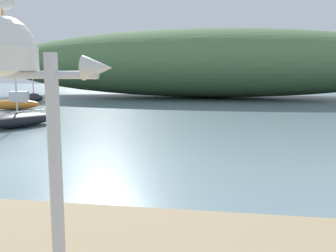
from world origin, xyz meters
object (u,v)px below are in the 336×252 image
at_px(motorboat_inner_mooring, 16,103).
at_px(sailboat_mid_channel, 34,97).
at_px(sailboat_west_reach, 18,120).
at_px(mast_structure, 17,75).
at_px(seagull_on_radar, 3,2).

bearing_deg(motorboat_inner_mooring, sailboat_mid_channel, 108.68).
bearing_deg(sailboat_west_reach, mast_structure, -58.94).
bearing_deg(motorboat_inner_mooring, sailboat_west_reach, -58.63).
bearing_deg(seagull_on_radar, sailboat_mid_channel, 118.34).
bearing_deg(mast_structure, sailboat_west_reach, 121.06).
height_order(mast_structure, sailboat_mid_channel, sailboat_mid_channel).
height_order(seagull_on_radar, sailboat_mid_channel, sailboat_mid_channel).
bearing_deg(sailboat_west_reach, sailboat_mid_channel, 115.87).
height_order(mast_structure, motorboat_inner_mooring, mast_structure).
xyz_separation_m(mast_structure, sailboat_west_reach, (-8.17, 13.57, -2.35)).
relative_size(seagull_on_radar, motorboat_inner_mooring, 0.08).
distance_m(sailboat_mid_channel, sailboat_west_reach, 15.56).
xyz_separation_m(mast_structure, sailboat_mid_channel, (-14.96, 27.57, -2.34)).
xyz_separation_m(sailboat_mid_channel, motorboat_inner_mooring, (2.18, -6.44, 0.11)).
relative_size(sailboat_mid_channel, sailboat_west_reach, 0.95).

